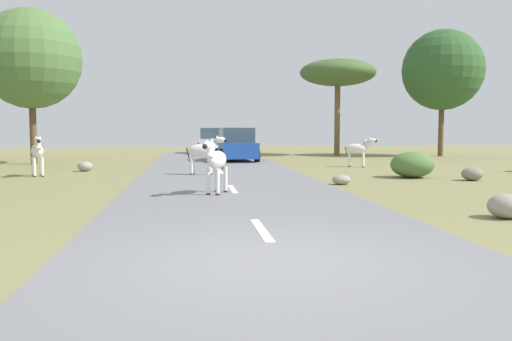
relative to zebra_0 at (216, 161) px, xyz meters
name	(u,v)px	position (x,y,z in m)	size (l,w,h in m)	color
ground_plane	(269,263)	(0.35, -6.96, -0.92)	(90.00, 90.00, 0.00)	olive
road	(282,261)	(0.52, -6.96, -0.89)	(6.00, 64.00, 0.05)	slate
lane_markings	(298,281)	(0.52, -7.96, -0.86)	(0.16, 56.00, 0.01)	silver
zebra_0	(216,161)	(0.00, 0.00, 0.00)	(0.81, 1.46, 1.45)	silver
zebra_1	(358,149)	(6.91, 9.39, -0.10)	(1.38, 0.78, 1.37)	silver
zebra_2	(203,151)	(-0.17, 5.77, 0.00)	(1.52, 0.65, 1.46)	silver
zebra_3	(37,152)	(-6.19, 6.38, -0.02)	(0.78, 1.54, 1.51)	silver
car_0	(212,142)	(0.88, 22.65, -0.07)	(2.09, 4.37, 1.74)	silver
car_1	(236,146)	(1.77, 14.16, -0.07)	(2.18, 4.42, 1.74)	#1E479E
tree_1	(443,70)	(15.08, 17.86, 4.48)	(5.02, 5.02, 7.91)	brown
tree_3	(31,59)	(-8.25, 13.21, 4.17)	(4.80, 4.80, 7.50)	brown
tree_5	(338,73)	(8.80, 19.50, 4.37)	(4.88, 4.88, 6.18)	brown
bush_0	(412,165)	(7.19, 4.18, -0.45)	(1.55, 1.39, 0.93)	#4C7038
rock_0	(472,174)	(8.76, 2.92, -0.69)	(0.73, 0.63, 0.45)	gray
rock_2	(341,180)	(4.03, 2.26, -0.77)	(0.59, 0.49, 0.30)	gray
rock_3	(506,206)	(5.44, -4.14, -0.68)	(0.68, 0.69, 0.48)	gray
rock_4	(85,166)	(-4.94, 8.54, -0.71)	(0.60, 0.53, 0.40)	gray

